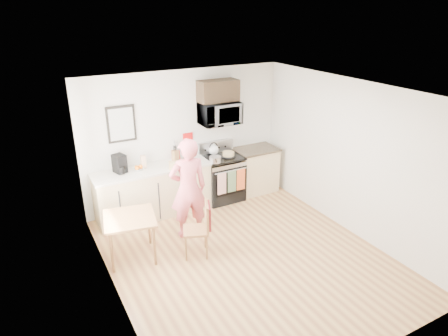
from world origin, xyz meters
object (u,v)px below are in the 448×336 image
range (222,179)px  chair (204,222)px  dining_table (130,222)px  person (188,189)px  cake (228,154)px  microwave (219,113)px

range → chair: 1.98m
dining_table → person: bearing=10.2°
person → cake: (1.24, 0.87, 0.10)m
range → dining_table: bearing=-152.7°
range → dining_table: 2.48m
person → cake: bearing=-136.7°
range → person: person is taller
range → chair: size_ratio=1.30×
dining_table → range: bearing=27.3°
microwave → cake: microwave is taller
cake → dining_table: bearing=-155.3°
microwave → chair: microwave is taller
range → microwave: (-0.00, 0.10, 1.32)m
person → chair: (-0.04, -0.64, -0.29)m
dining_table → chair: 1.12m
microwave → chair: bearing=-124.8°
range → microwave: size_ratio=1.53×
person → dining_table: bearing=18.5°
dining_table → cake: bearing=24.7°
cake → range: bearing=143.4°
microwave → person: bearing=-137.4°
range → cake: (0.10, -0.07, 0.53)m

